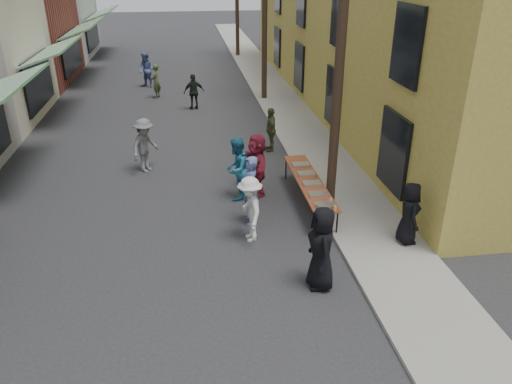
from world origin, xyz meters
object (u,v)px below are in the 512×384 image
object	(u,v)px
utility_pole_near	(341,47)
catering_tray_sausage	(325,205)
serving_table	(309,182)
utility_pole_mid	(265,5)
guest_front_c	(237,169)
guest_front_a	(321,248)
server	(409,213)

from	to	relation	value
utility_pole_near	catering_tray_sausage	xyz separation A→B (m)	(-0.57, -1.37, -3.71)
utility_pole_near	serving_table	xyz separation A→B (m)	(-0.57, 0.28, -3.79)
utility_pole_near	utility_pole_mid	world-z (taller)	same
utility_pole_mid	guest_front_c	xyz separation A→B (m)	(-2.57, -11.03, -3.56)
utility_pole_near	guest_front_c	bearing A→B (deg)	159.29
utility_pole_mid	serving_table	world-z (taller)	utility_pole_mid
guest_front_c	serving_table	bearing A→B (deg)	98.10
guest_front_a	serving_table	bearing A→B (deg)	169.90
utility_pole_near	guest_front_c	world-z (taller)	utility_pole_near
serving_table	server	world-z (taller)	server
utility_pole_near	guest_front_c	distance (m)	4.50
serving_table	guest_front_c	size ratio (longest dim) A/B	2.12
guest_front_c	guest_front_a	bearing A→B (deg)	43.09
utility_pole_near	utility_pole_mid	xyz separation A→B (m)	(0.00, 12.00, 0.00)
guest_front_c	utility_pole_near	bearing A→B (deg)	96.52
serving_table	guest_front_a	xyz separation A→B (m)	(-0.70, -3.91, 0.24)
utility_pole_near	catering_tray_sausage	world-z (taller)	utility_pole_near
catering_tray_sausage	server	xyz separation A→B (m)	(1.87, -0.91, 0.10)
guest_front_a	server	size ratio (longest dim) A/B	1.20
serving_table	utility_pole_near	bearing A→B (deg)	-26.03
serving_table	guest_front_a	distance (m)	3.98
serving_table	server	xyz separation A→B (m)	(1.87, -2.56, 0.18)
utility_pole_mid	guest_front_a	distance (m)	16.08
server	guest_front_a	bearing A→B (deg)	122.04
guest_front_a	server	bearing A→B (deg)	117.81
utility_pole_near	serving_table	bearing A→B (deg)	153.97
utility_pole_near	guest_front_a	size ratio (longest dim) A/B	4.73
utility_pole_near	server	bearing A→B (deg)	-60.34
utility_pole_near	utility_pole_mid	bearing A→B (deg)	90.00
catering_tray_sausage	server	bearing A→B (deg)	-25.98
utility_pole_near	utility_pole_mid	distance (m)	12.00
utility_pole_mid	catering_tray_sausage	distance (m)	13.89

